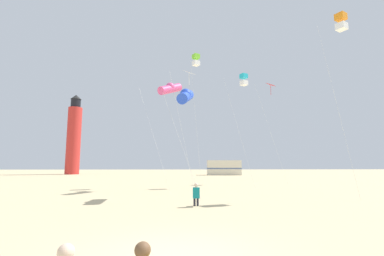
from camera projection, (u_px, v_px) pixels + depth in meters
kite_flyer_standing at (196, 194)px, 13.58m from camera, size 0.35×0.51×1.16m
kite_tube_blue at (186, 96)px, 17.79m from camera, size 2.35×2.71×7.19m
kite_diamond_white at (189, 77)px, 24.62m from camera, size 2.37×2.37×10.54m
kite_diamond_scarlet at (271, 89)px, 31.25m from camera, size 2.81×2.72×11.38m
kite_box_cyan at (244, 80)px, 26.78m from camera, size 2.45×2.45×10.89m
kite_box_lime at (196, 60)px, 27.22m from camera, size 1.06×1.00×12.97m
kite_box_orange at (341, 22)px, 18.38m from camera, size 1.80×1.92×12.18m
kite_tube_rainbow at (170, 88)px, 22.92m from camera, size 3.63×3.75×9.10m
lighthouse_distant at (74, 136)px, 57.29m from camera, size 2.80×2.80×16.80m
rv_van_cream at (224, 168)px, 52.45m from camera, size 6.50×2.52×2.80m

